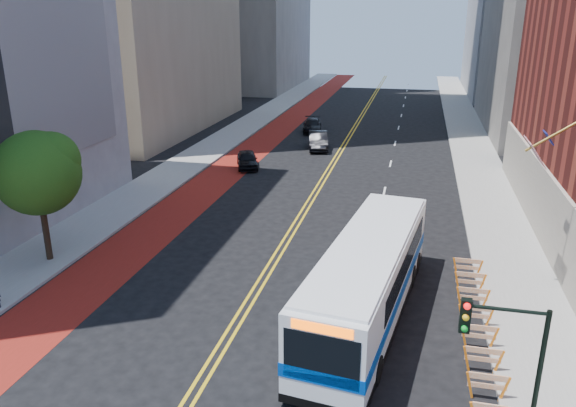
{
  "coord_description": "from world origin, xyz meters",
  "views": [
    {
      "loc": [
        6.68,
        -17.09,
        12.25
      ],
      "look_at": [
        0.9,
        8.0,
        3.44
      ],
      "focal_mm": 35.0,
      "sensor_mm": 36.0,
      "label": 1
    }
  ],
  "objects_px": {
    "traffic_signal": "(506,355)",
    "car_a": "(247,159)",
    "street_tree": "(38,170)",
    "car_b": "(318,141)",
    "transit_bus": "(369,278)",
    "car_c": "(312,126)"
  },
  "relations": [
    {
      "from": "car_b",
      "to": "car_c",
      "type": "distance_m",
      "value": 7.9
    },
    {
      "from": "car_a",
      "to": "car_b",
      "type": "relative_size",
      "value": 0.83
    },
    {
      "from": "car_b",
      "to": "car_c",
      "type": "bearing_deg",
      "value": 92.56
    },
    {
      "from": "car_a",
      "to": "car_c",
      "type": "height_order",
      "value": "same"
    },
    {
      "from": "street_tree",
      "to": "car_b",
      "type": "distance_m",
      "value": 29.62
    },
    {
      "from": "car_b",
      "to": "car_c",
      "type": "height_order",
      "value": "car_b"
    },
    {
      "from": "car_a",
      "to": "transit_bus",
      "type": "bearing_deg",
      "value": -81.58
    },
    {
      "from": "car_a",
      "to": "car_b",
      "type": "height_order",
      "value": "car_b"
    },
    {
      "from": "traffic_signal",
      "to": "transit_bus",
      "type": "bearing_deg",
      "value": 119.04
    },
    {
      "from": "transit_bus",
      "to": "car_c",
      "type": "relative_size",
      "value": 2.78
    },
    {
      "from": "traffic_signal",
      "to": "car_a",
      "type": "xyz_separation_m",
      "value": [
        -16.15,
        29.57,
        -3.03
      ]
    },
    {
      "from": "street_tree",
      "to": "traffic_signal",
      "type": "distance_m",
      "value": 22.79
    },
    {
      "from": "street_tree",
      "to": "car_a",
      "type": "bearing_deg",
      "value": 77.3
    },
    {
      "from": "car_a",
      "to": "traffic_signal",
      "type": "bearing_deg",
      "value": -81.44
    },
    {
      "from": "street_tree",
      "to": "traffic_signal",
      "type": "relative_size",
      "value": 1.32
    },
    {
      "from": "traffic_signal",
      "to": "car_c",
      "type": "relative_size",
      "value": 1.07
    },
    {
      "from": "traffic_signal",
      "to": "car_b",
      "type": "height_order",
      "value": "traffic_signal"
    },
    {
      "from": "car_b",
      "to": "transit_bus",
      "type": "bearing_deg",
      "value": -88.11
    },
    {
      "from": "car_a",
      "to": "car_c",
      "type": "relative_size",
      "value": 0.85
    },
    {
      "from": "car_a",
      "to": "car_c",
      "type": "distance_m",
      "value": 15.74
    },
    {
      "from": "traffic_signal",
      "to": "car_c",
      "type": "bearing_deg",
      "value": 106.77
    },
    {
      "from": "car_a",
      "to": "car_c",
      "type": "bearing_deg",
      "value": 60.57
    }
  ]
}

